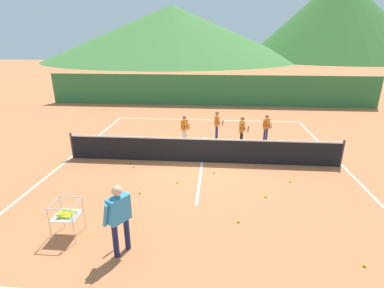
{
  "coord_description": "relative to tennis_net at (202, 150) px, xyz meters",
  "views": [
    {
      "loc": [
        0.49,
        -10.41,
        4.46
      ],
      "look_at": [
        -0.32,
        -0.87,
        1.05
      ],
      "focal_mm": 27.28,
      "sensor_mm": 36.0,
      "label": 1
    }
  ],
  "objects": [
    {
      "name": "student_3",
      "position": [
        2.84,
        2.81,
        0.26
      ],
      "size": [
        0.43,
        0.69,
        1.26
      ],
      "color": "navy",
      "rests_on": "ground"
    },
    {
      "name": "tennis_ball_5",
      "position": [
        -0.72,
        -1.81,
        -0.47
      ],
      "size": [
        0.07,
        0.07,
        0.07
      ],
      "primitive_type": "sphere",
      "color": "yellow",
      "rests_on": "ground"
    },
    {
      "name": "tennis_ball_7",
      "position": [
        0.47,
        -0.95,
        -0.47
      ],
      "size": [
        0.07,
        0.07,
        0.07
      ],
      "primitive_type": "sphere",
      "color": "yellow",
      "rests_on": "ground"
    },
    {
      "name": "line_service_center",
      "position": [
        0.0,
        0.0,
        -0.5
      ],
      "size": [
        0.08,
        6.3,
        0.01
      ],
      "primitive_type": "cube",
      "color": "white",
      "rests_on": "ground"
    },
    {
      "name": "line_baseline_far",
      "position": [
        0.0,
        6.38,
        -0.5
      ],
      "size": [
        10.6,
        0.08,
        0.01
      ],
      "primitive_type": "cube",
      "color": "white",
      "rests_on": "ground"
    },
    {
      "name": "windscreen_fence",
      "position": [
        0.0,
        10.49,
        0.59
      ],
      "size": [
        23.31,
        0.08,
        2.18
      ],
      "primitive_type": "cube",
      "color": "#33753D",
      "rests_on": "ground"
    },
    {
      "name": "hill_1",
      "position": [
        -10.54,
        63.66,
        5.68
      ],
      "size": [
        59.47,
        59.47,
        12.36
      ],
      "primitive_type": "cone",
      "color": "#427A38",
      "rests_on": "ground"
    },
    {
      "name": "tennis_ball_2",
      "position": [
        -2.49,
        -0.74,
        -0.47
      ],
      "size": [
        0.07,
        0.07,
        0.07
      ],
      "primitive_type": "sphere",
      "color": "yellow",
      "rests_on": "ground"
    },
    {
      "name": "ball_cart",
      "position": [
        -2.98,
        -4.76,
        0.09
      ],
      "size": [
        0.58,
        0.58,
        0.9
      ],
      "color": "#B7B7BC",
      "rests_on": "ground"
    },
    {
      "name": "ground_plane",
      "position": [
        0.0,
        0.0,
        -0.5
      ],
      "size": [
        120.0,
        120.0,
        0.0
      ],
      "primitive_type": "plane",
      "color": "#C67042"
    },
    {
      "name": "hill_0",
      "position": [
        27.87,
        66.05,
        8.95
      ],
      "size": [
        41.17,
        41.17,
        18.9
      ],
      "primitive_type": "cone",
      "color": "#38702D",
      "rests_on": "ground"
    },
    {
      "name": "tennis_net",
      "position": [
        0.0,
        0.0,
        0.0
      ],
      "size": [
        10.4,
        0.08,
        1.05
      ],
      "color": "#333338",
      "rests_on": "ground"
    },
    {
      "name": "student_2",
      "position": [
        1.66,
        2.01,
        0.31
      ],
      "size": [
        0.42,
        0.7,
        1.35
      ],
      "color": "black",
      "rests_on": "ground"
    },
    {
      "name": "tennis_ball_4",
      "position": [
        2.05,
        -2.53,
        -0.47
      ],
      "size": [
        0.07,
        0.07,
        0.07
      ],
      "primitive_type": "sphere",
      "color": "yellow",
      "rests_on": "ground"
    },
    {
      "name": "tennis_ball_6",
      "position": [
        -1.78,
        -2.62,
        -0.47
      ],
      "size": [
        0.07,
        0.07,
        0.07
      ],
      "primitive_type": "sphere",
      "color": "yellow",
      "rests_on": "ground"
    },
    {
      "name": "student_0",
      "position": [
        -0.92,
        2.29,
        0.26
      ],
      "size": [
        0.41,
        0.69,
        1.27
      ],
      "color": "silver",
      "rests_on": "ground"
    },
    {
      "name": "line_sideline_west",
      "position": [
        -5.3,
        0.0,
        -0.5
      ],
      "size": [
        0.08,
        12.81,
        0.01
      ],
      "primitive_type": "cube",
      "color": "white",
      "rests_on": "ground"
    },
    {
      "name": "student_1",
      "position": [
        0.56,
        2.92,
        0.31
      ],
      "size": [
        0.41,
        0.68,
        1.35
      ],
      "color": "navy",
      "rests_on": "ground"
    },
    {
      "name": "instructor",
      "position": [
        -1.5,
        -5.24,
        0.5
      ],
      "size": [
        0.56,
        0.82,
        1.66
      ],
      "color": "#191E4C",
      "rests_on": "ground"
    },
    {
      "name": "line_sideline_east",
      "position": [
        5.3,
        0.0,
        -0.5
      ],
      "size": [
        0.08,
        12.81,
        0.01
      ],
      "primitive_type": "cube",
      "color": "white",
      "rests_on": "ground"
    },
    {
      "name": "tennis_ball_1",
      "position": [
        3.67,
        -5.25,
        -0.47
      ],
      "size": [
        0.07,
        0.07,
        0.07
      ],
      "primitive_type": "sphere",
      "color": "yellow",
      "rests_on": "ground"
    },
    {
      "name": "tennis_ball_3",
      "position": [
        3.01,
        -1.45,
        -0.47
      ],
      "size": [
        0.07,
        0.07,
        0.07
      ],
      "primitive_type": "sphere",
      "color": "yellow",
      "rests_on": "ground"
    },
    {
      "name": "tennis_ball_0",
      "position": [
        1.15,
        -3.89,
        -0.47
      ],
      "size": [
        0.07,
        0.07,
        0.07
      ],
      "primitive_type": "sphere",
      "color": "yellow",
      "rests_on": "ground"
    }
  ]
}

